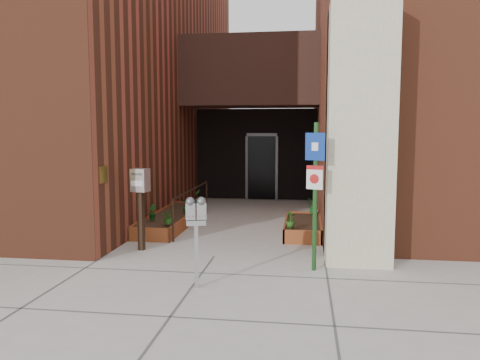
% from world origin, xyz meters
% --- Properties ---
extents(ground, '(80.00, 80.00, 0.00)m').
position_xyz_m(ground, '(0.00, 0.00, 0.00)').
color(ground, '#9E9991').
rests_on(ground, ground).
extents(architecture, '(20.00, 14.60, 10.00)m').
position_xyz_m(architecture, '(-0.18, 6.89, 4.98)').
color(architecture, brown).
rests_on(architecture, ground).
extents(planter_left, '(0.90, 3.60, 0.30)m').
position_xyz_m(planter_left, '(-1.55, 2.70, 0.13)').
color(planter_left, brown).
rests_on(planter_left, ground).
extents(planter_right, '(0.80, 2.20, 0.30)m').
position_xyz_m(planter_right, '(1.60, 2.20, 0.13)').
color(planter_right, brown).
rests_on(planter_right, ground).
extents(handrail, '(0.04, 3.34, 0.90)m').
position_xyz_m(handrail, '(-1.05, 2.65, 0.75)').
color(handrail, black).
rests_on(handrail, ground).
extents(parking_meter, '(0.31, 0.18, 1.35)m').
position_xyz_m(parking_meter, '(0.08, -1.69, 1.04)').
color(parking_meter, '#98989B').
rests_on(parking_meter, ground).
extents(sign_post, '(0.31, 0.15, 2.42)m').
position_xyz_m(sign_post, '(1.79, -0.60, 1.49)').
color(sign_post, '#163A15').
rests_on(sign_post, ground).
extents(payment_dropbox, '(0.35, 0.29, 1.57)m').
position_xyz_m(payment_dropbox, '(-1.47, 0.28, 1.13)').
color(payment_dropbox, black).
rests_on(payment_dropbox, ground).
extents(shrub_left_a, '(0.36, 0.36, 0.32)m').
position_xyz_m(shrub_left_a, '(-1.25, 1.34, 0.46)').
color(shrub_left_a, '#26611B').
rests_on(shrub_left_a, planter_left).
extents(shrub_left_b, '(0.26, 0.26, 0.34)m').
position_xyz_m(shrub_left_b, '(-1.76, 1.78, 0.47)').
color(shrub_left_b, '#164F17').
rests_on(shrub_left_b, planter_left).
extents(shrub_left_c, '(0.23, 0.23, 0.32)m').
position_xyz_m(shrub_left_c, '(-1.25, 2.84, 0.46)').
color(shrub_left_c, '#185317').
rests_on(shrub_left_c, planter_left).
extents(shrub_left_d, '(0.27, 0.27, 0.40)m').
position_xyz_m(shrub_left_d, '(-1.25, 4.06, 0.50)').
color(shrub_left_d, '#185317').
rests_on(shrub_left_d, planter_left).
extents(shrub_right_a, '(0.25, 0.25, 0.34)m').
position_xyz_m(shrub_right_a, '(1.35, 1.30, 0.47)').
color(shrub_right_a, '#265217').
rests_on(shrub_right_a, planter_right).
extents(shrub_right_b, '(0.21, 0.21, 0.29)m').
position_xyz_m(shrub_right_b, '(1.85, 2.90, 0.45)').
color(shrub_right_b, '#164E18').
rests_on(shrub_right_b, planter_right).
extents(shrub_right_c, '(0.34, 0.34, 0.36)m').
position_xyz_m(shrub_right_c, '(1.85, 3.10, 0.48)').
color(shrub_right_c, '#17531A').
rests_on(shrub_right_c, planter_right).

